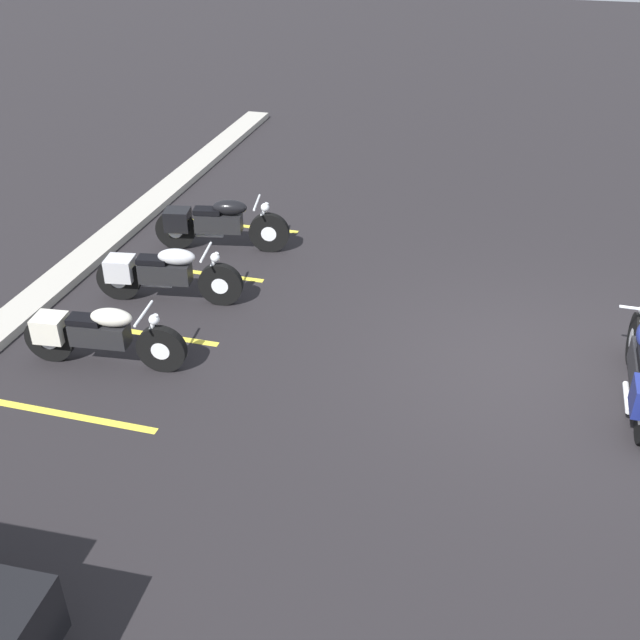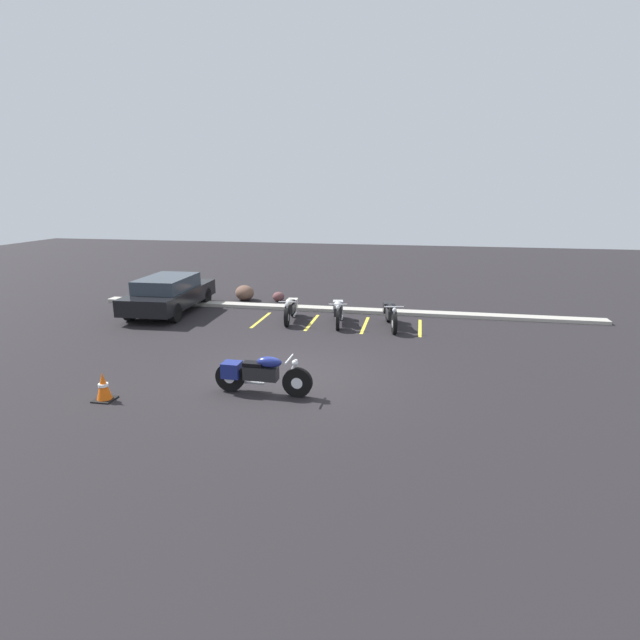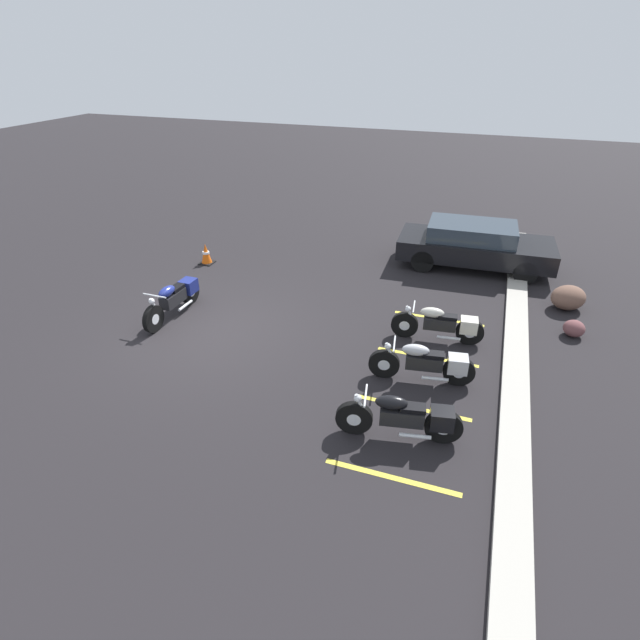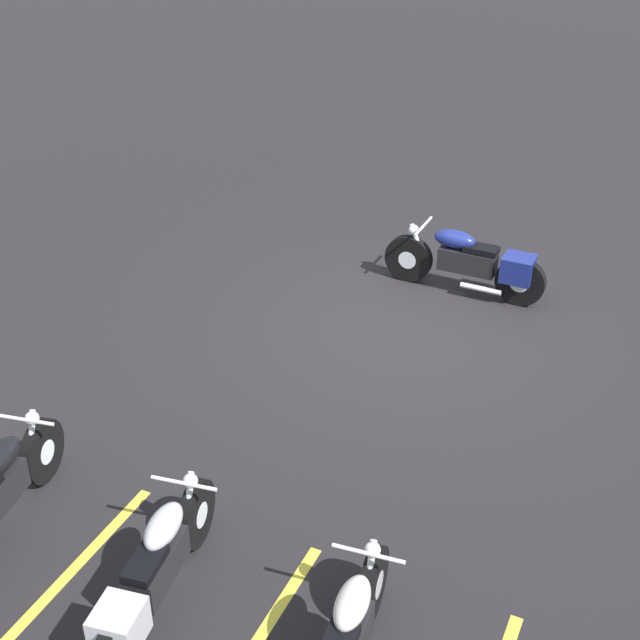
% 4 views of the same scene
% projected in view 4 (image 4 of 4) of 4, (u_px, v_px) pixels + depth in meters
% --- Properties ---
extents(ground, '(60.00, 60.00, 0.00)m').
position_uv_depth(ground, '(408.00, 329.00, 10.78)').
color(ground, black).
extents(motorcycle_navy_featured, '(2.13, 0.60, 0.84)m').
position_uv_depth(motorcycle_navy_featured, '(472.00, 263.00, 11.32)').
color(motorcycle_navy_featured, black).
rests_on(motorcycle_navy_featured, ground).
extents(parked_bike_1, '(0.66, 2.02, 0.80)m').
position_uv_depth(parked_bike_1, '(153.00, 573.00, 6.83)').
color(parked_bike_1, black).
rests_on(parked_bike_1, ground).
extents(stall_line_1, '(0.10, 2.10, 0.00)m').
position_uv_depth(stall_line_1, '(258.00, 640.00, 6.81)').
color(stall_line_1, gold).
rests_on(stall_line_1, ground).
extents(stall_line_2, '(0.10, 2.10, 0.00)m').
position_uv_depth(stall_line_2, '(74.00, 568.00, 7.44)').
color(stall_line_2, gold).
rests_on(stall_line_2, ground).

